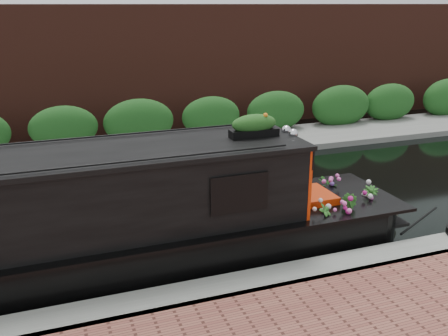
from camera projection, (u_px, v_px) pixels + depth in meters
name	position (u px, v px, depth m)	size (l,w,h in m)	color
ground	(195.00, 210.00, 10.20)	(80.00, 80.00, 0.00)	black
near_bank_coping	(261.00, 293.00, 7.26)	(40.00, 0.60, 0.50)	gray
far_bank_path	(152.00, 154.00, 13.95)	(40.00, 2.40, 0.34)	slate
far_hedge	(145.00, 146.00, 14.75)	(40.00, 1.10, 2.80)	#1C4D1A
far_brick_wall	(132.00, 130.00, 16.63)	(40.00, 1.00, 8.00)	#4A2219
narrowboat	(61.00, 234.00, 7.41)	(10.84, 1.91, 2.54)	black
rope_fender	(384.00, 216.00, 9.50)	(0.33, 0.33, 0.37)	brown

